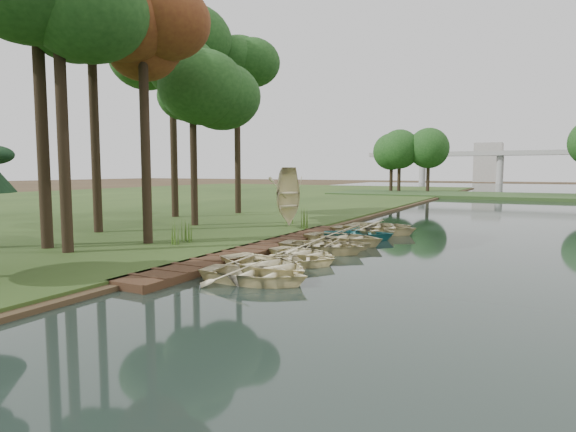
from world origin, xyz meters
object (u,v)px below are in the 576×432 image
at_px(rowboat_1, 265,262).
at_px(boardwalk, 264,248).
at_px(rowboat_2, 295,258).
at_px(stored_rowboat, 288,220).
at_px(rowboat_0, 255,271).

bearing_deg(rowboat_1, boardwalk, 53.66).
height_order(rowboat_2, stored_rowboat, stored_rowboat).
xyz_separation_m(rowboat_0, rowboat_2, (-0.08, 2.94, -0.06)).
bearing_deg(rowboat_0, rowboat_2, -2.54).
xyz_separation_m(boardwalk, rowboat_1, (2.46, -4.13, 0.31)).
bearing_deg(rowboat_0, stored_rowboat, 18.91).
bearing_deg(boardwalk, rowboat_1, -59.20).
distance_m(rowboat_0, stored_rowboat, 13.34).
height_order(rowboat_1, rowboat_2, rowboat_1).
xyz_separation_m(rowboat_2, stored_rowboat, (-5.12, 9.35, 0.29)).
bearing_deg(boardwalk, rowboat_0, -62.33).
xyz_separation_m(rowboat_1, stored_rowboat, (-4.85, 11.06, 0.19)).
relative_size(boardwalk, stored_rowboat, 4.68).
distance_m(rowboat_0, rowboat_1, 1.28).
height_order(rowboat_0, rowboat_2, rowboat_0).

